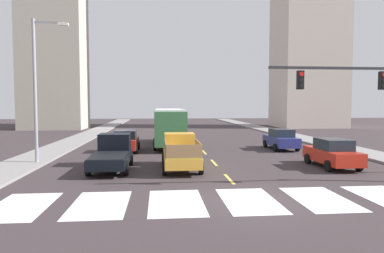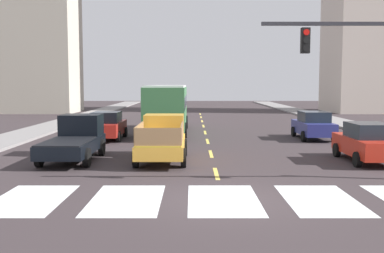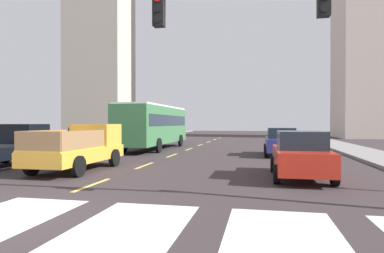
# 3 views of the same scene
# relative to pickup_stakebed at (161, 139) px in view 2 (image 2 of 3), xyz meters

# --- Properties ---
(ground_plane) EXTENTS (160.00, 160.00, 0.00)m
(ground_plane) POSITION_rel_pickup_stakebed_xyz_m (2.26, -7.31, -0.94)
(ground_plane) COLOR #362D2F
(sidewalk_right) EXTENTS (2.92, 110.00, 0.15)m
(sidewalk_right) POSITION_rel_pickup_stakebed_xyz_m (14.26, 10.69, -0.86)
(sidewalk_right) COLOR gray
(sidewalk_right) RESTS_ON ground
(sidewalk_left) EXTENTS (2.92, 110.00, 0.15)m
(sidewalk_left) POSITION_rel_pickup_stakebed_xyz_m (-9.75, 10.69, -0.86)
(sidewalk_left) COLOR gray
(sidewalk_left) RESTS_ON ground
(crosswalk_stripe_1) EXTENTS (2.08, 3.80, 0.01)m
(crosswalk_stripe_1) POSITION_rel_pickup_stakebed_xyz_m (-3.48, -7.31, -0.93)
(crosswalk_stripe_1) COLOR silver
(crosswalk_stripe_1) RESTS_ON ground
(crosswalk_stripe_2) EXTENTS (2.08, 3.80, 0.01)m
(crosswalk_stripe_2) POSITION_rel_pickup_stakebed_xyz_m (-0.61, -7.31, -0.93)
(crosswalk_stripe_2) COLOR silver
(crosswalk_stripe_2) RESTS_ON ground
(crosswalk_stripe_3) EXTENTS (2.08, 3.80, 0.01)m
(crosswalk_stripe_3) POSITION_rel_pickup_stakebed_xyz_m (2.26, -7.31, -0.93)
(crosswalk_stripe_3) COLOR silver
(crosswalk_stripe_3) RESTS_ON ground
(crosswalk_stripe_4) EXTENTS (2.08, 3.80, 0.01)m
(crosswalk_stripe_4) POSITION_rel_pickup_stakebed_xyz_m (5.13, -7.31, -0.93)
(crosswalk_stripe_4) COLOR silver
(crosswalk_stripe_4) RESTS_ON ground
(lane_dash_0) EXTENTS (0.16, 2.40, 0.01)m
(lane_dash_0) POSITION_rel_pickup_stakebed_xyz_m (2.26, -3.31, -0.93)
(lane_dash_0) COLOR #E0C351
(lane_dash_0) RESTS_ON ground
(lane_dash_1) EXTENTS (0.16, 2.40, 0.01)m
(lane_dash_1) POSITION_rel_pickup_stakebed_xyz_m (2.26, 1.69, -0.93)
(lane_dash_1) COLOR #E0C351
(lane_dash_1) RESTS_ON ground
(lane_dash_2) EXTENTS (0.16, 2.40, 0.01)m
(lane_dash_2) POSITION_rel_pickup_stakebed_xyz_m (2.26, 6.69, -0.93)
(lane_dash_2) COLOR #E0C351
(lane_dash_2) RESTS_ON ground
(lane_dash_3) EXTENTS (0.16, 2.40, 0.01)m
(lane_dash_3) POSITION_rel_pickup_stakebed_xyz_m (2.26, 11.69, -0.93)
(lane_dash_3) COLOR #E0C351
(lane_dash_3) RESTS_ON ground
(lane_dash_4) EXTENTS (0.16, 2.40, 0.01)m
(lane_dash_4) POSITION_rel_pickup_stakebed_xyz_m (2.26, 16.69, -0.93)
(lane_dash_4) COLOR #E0C351
(lane_dash_4) RESTS_ON ground
(lane_dash_5) EXTENTS (0.16, 2.40, 0.01)m
(lane_dash_5) POSITION_rel_pickup_stakebed_xyz_m (2.26, 21.69, -0.93)
(lane_dash_5) COLOR #E0C351
(lane_dash_5) RESTS_ON ground
(lane_dash_6) EXTENTS (0.16, 2.40, 0.01)m
(lane_dash_6) POSITION_rel_pickup_stakebed_xyz_m (2.26, 26.69, -0.93)
(lane_dash_6) COLOR #E0C351
(lane_dash_6) RESTS_ON ground
(lane_dash_7) EXTENTS (0.16, 2.40, 0.01)m
(lane_dash_7) POSITION_rel_pickup_stakebed_xyz_m (2.26, 31.69, -0.93)
(lane_dash_7) COLOR #E0C351
(lane_dash_7) RESTS_ON ground
(pickup_stakebed) EXTENTS (2.18, 5.20, 1.96)m
(pickup_stakebed) POSITION_rel_pickup_stakebed_xyz_m (0.00, 0.00, 0.00)
(pickup_stakebed) COLOR gold
(pickup_stakebed) RESTS_ON ground
(pickup_dark) EXTENTS (2.18, 5.20, 1.96)m
(pickup_dark) POSITION_rel_pickup_stakebed_xyz_m (-3.97, 0.12, -0.02)
(pickup_dark) COLOR black
(pickup_dark) RESTS_ON ground
(city_bus) EXTENTS (2.72, 10.80, 3.32)m
(city_bus) POSITION_rel_pickup_stakebed_xyz_m (-0.36, 11.23, 1.02)
(city_bus) COLOR #376F41
(city_bus) RESTS_ON ground
(sedan_mid) EXTENTS (2.02, 4.40, 1.72)m
(sedan_mid) POSITION_rel_pickup_stakebed_xyz_m (8.86, 7.86, -0.08)
(sedan_mid) COLOR navy
(sedan_mid) RESTS_ON ground
(sedan_far) EXTENTS (2.02, 4.40, 1.72)m
(sedan_far) POSITION_rel_pickup_stakebed_xyz_m (-3.88, 7.52, -0.08)
(sedan_far) COLOR red
(sedan_far) RESTS_ON ground
(sedan_near_right) EXTENTS (2.02, 4.40, 1.72)m
(sedan_near_right) POSITION_rel_pickup_stakebed_xyz_m (9.04, -0.60, -0.08)
(sedan_near_right) COLOR red
(sedan_near_right) RESTS_ON ground
(block_mid_left) EXTENTS (9.09, 7.07, 22.49)m
(block_mid_left) POSITION_rel_pickup_stakebed_xyz_m (-17.07, 35.02, 10.31)
(block_mid_left) COLOR #B2A998
(block_mid_left) RESTS_ON ground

